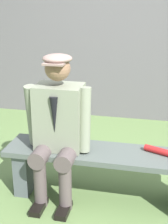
{
  "coord_description": "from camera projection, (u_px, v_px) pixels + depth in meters",
  "views": [
    {
      "loc": [
        -0.44,
        2.61,
        1.76
      ],
      "look_at": [
        0.15,
        0.0,
        0.81
      ],
      "focal_mm": 53.72,
      "sensor_mm": 36.0,
      "label": 1
    }
  ],
  "objects": [
    {
      "name": "rolled_magazine",
      "position": [
        160.0,
        151.0,
        2.86
      ],
      "size": [
        0.27,
        0.16,
        0.06
      ],
      "primitive_type": "cylinder",
      "rotation": [
        0.0,
        1.57,
        -0.39
      ],
      "color": "#B21E1E",
      "rests_on": "bench"
    },
    {
      "name": "bench",
      "position": [
        100.0,
        166.0,
        2.97
      ],
      "size": [
        1.69,
        0.43,
        0.46
      ],
      "color": "#515B55",
      "rests_on": "ground"
    },
    {
      "name": "seated_man",
      "position": [
        58.0,
        123.0,
        2.87
      ],
      "size": [
        0.57,
        0.58,
        1.3
      ],
      "color": "gray",
      "rests_on": "ground"
    },
    {
      "name": "stadium_wall",
      "position": [
        127.0,
        58.0,
        4.83
      ],
      "size": [
        12.0,
        0.24,
        1.77
      ],
      "primitive_type": "cube",
      "color": "slate",
      "rests_on": "ground"
    },
    {
      "name": "ground_plane",
      "position": [
        99.0,
        196.0,
        3.08
      ],
      "size": [
        30.0,
        30.0,
        0.0
      ],
      "primitive_type": "plane",
      "color": "#617F46"
    }
  ]
}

